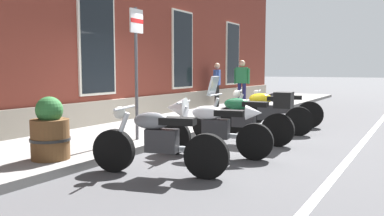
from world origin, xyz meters
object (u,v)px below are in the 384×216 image
at_px(motorcycle_grey_naked, 157,141).
at_px(motorcycle_green_touring, 247,116).
at_px(pedestrian_blue_top, 217,82).
at_px(motorcycle_black_naked, 280,108).
at_px(motorcycle_yellow_naked, 264,113).
at_px(pedestrian_striped_shirt, 242,80).
at_px(barrel_planter, 50,132).
at_px(parking_sign, 136,55).
at_px(motorcycle_white_sport, 208,125).

xyz_separation_m(motorcycle_grey_naked, motorcycle_green_touring, (2.77, -0.18, 0.08)).
bearing_deg(motorcycle_green_touring, pedestrian_blue_top, 32.12).
xyz_separation_m(motorcycle_black_naked, pedestrian_blue_top, (2.88, 3.26, 0.52)).
height_order(motorcycle_black_naked, pedestrian_blue_top, pedestrian_blue_top).
relative_size(motorcycle_grey_naked, motorcycle_yellow_naked, 0.95).
xyz_separation_m(motorcycle_yellow_naked, pedestrian_striped_shirt, (4.99, 2.69, 0.58)).
relative_size(motorcycle_grey_naked, motorcycle_green_touring, 0.94).
bearing_deg(pedestrian_blue_top, pedestrian_striped_shirt, -40.17).
bearing_deg(barrel_planter, motorcycle_grey_naked, -74.08).
height_order(pedestrian_striped_shirt, parking_sign, parking_sign).
height_order(parking_sign, barrel_planter, parking_sign).
distance_m(motorcycle_grey_naked, parking_sign, 2.49).
bearing_deg(motorcycle_grey_naked, motorcycle_green_touring, -3.71).
height_order(motorcycle_yellow_naked, motorcycle_black_naked, motorcycle_yellow_naked).
bearing_deg(pedestrian_striped_shirt, motorcycle_yellow_naked, -151.65).
bearing_deg(motorcycle_black_naked, motorcycle_white_sport, -179.14).
distance_m(motorcycle_grey_naked, pedestrian_striped_shirt, 9.40).
height_order(motorcycle_yellow_naked, pedestrian_striped_shirt, pedestrian_striped_shirt).
xyz_separation_m(motorcycle_grey_naked, motorcycle_yellow_naked, (4.02, -0.07, 0.02)).
bearing_deg(parking_sign, motorcycle_white_sport, -94.20).
height_order(motorcycle_grey_naked, motorcycle_green_touring, motorcycle_green_touring).
relative_size(motorcycle_yellow_naked, pedestrian_striped_shirt, 1.22).
bearing_deg(pedestrian_striped_shirt, motorcycle_grey_naked, -163.79).
distance_m(motorcycle_grey_naked, motorcycle_green_touring, 2.78).
distance_m(motorcycle_green_touring, parking_sign, 2.44).
relative_size(motorcycle_yellow_naked, motorcycle_black_naked, 0.99).
distance_m(motorcycle_white_sport, motorcycle_yellow_naked, 2.63).
bearing_deg(motorcycle_black_naked, parking_sign, 158.26).
bearing_deg(motorcycle_white_sport, pedestrian_striped_shirt, 19.36).
height_order(motorcycle_grey_naked, pedestrian_blue_top, pedestrian_blue_top).
bearing_deg(motorcycle_green_touring, motorcycle_white_sport, 175.07).
bearing_deg(motorcycle_yellow_naked, motorcycle_white_sport, 179.70).
xyz_separation_m(pedestrian_blue_top, parking_sign, (-6.75, -1.72, 0.73)).
distance_m(motorcycle_green_touring, pedestrian_blue_top, 6.48).
bearing_deg(pedestrian_blue_top, motorcycle_white_sport, -154.21).
bearing_deg(motorcycle_yellow_naked, pedestrian_striped_shirt, 28.35).
height_order(motorcycle_green_touring, motorcycle_black_naked, motorcycle_green_touring).
bearing_deg(motorcycle_yellow_naked, barrel_planter, 159.22).
bearing_deg(motorcycle_white_sport, barrel_planter, 137.62).
distance_m(motorcycle_grey_naked, motorcycle_black_naked, 5.37).
distance_m(motorcycle_black_naked, barrel_planter, 6.06).
height_order(motorcycle_white_sport, motorcycle_black_naked, motorcycle_white_sport).
distance_m(motorcycle_white_sport, parking_sign, 2.00).
relative_size(motorcycle_green_touring, motorcycle_black_naked, 1.01).
bearing_deg(barrel_planter, motorcycle_yellow_naked, -20.78).
bearing_deg(barrel_planter, motorcycle_black_naked, -15.59).
xyz_separation_m(motorcycle_white_sport, motorcycle_black_naked, (3.98, 0.06, -0.07)).
bearing_deg(motorcycle_green_touring, pedestrian_striped_shirt, 24.18).
bearing_deg(motorcycle_white_sport, motorcycle_grey_naked, 177.52).
bearing_deg(motorcycle_yellow_naked, motorcycle_black_naked, 3.11).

